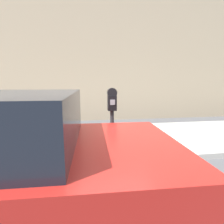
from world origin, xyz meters
TOP-DOWN VIEW (x-y plane):
  - ground_plane at (0.00, 0.00)m, footprint 60.00×60.00m
  - sidewalk at (0.00, 2.20)m, footprint 24.00×2.80m
  - building_facade at (0.00, 5.11)m, footprint 24.00×0.30m
  - parking_meter at (0.45, 0.99)m, footprint 0.18×0.15m

SIDE VIEW (x-z plane):
  - ground_plane at x=0.00m, z-range 0.00..0.00m
  - sidewalk at x=0.00m, z-range 0.00..0.13m
  - parking_meter at x=0.45m, z-range 0.37..1.74m
  - building_facade at x=0.00m, z-range 0.00..6.59m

